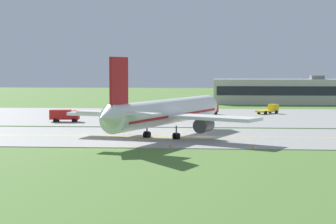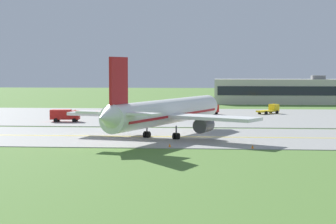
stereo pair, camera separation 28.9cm
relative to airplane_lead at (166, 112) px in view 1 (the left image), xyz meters
The scene contains 11 objects.
ground_plane 7.20m from the airplane_lead, 10.30° to the left, with size 500.00×500.00×0.00m, color #517A33.
taxiway_strip 7.17m from the airplane_lead, 10.30° to the left, with size 240.00×28.00×0.10m, color gray.
apron_pad 46.05m from the airplane_lead, 69.84° to the left, with size 140.00×52.00×0.10m, color gray.
taxiway_centreline 7.14m from the airplane_lead, 10.30° to the left, with size 220.00×0.60×0.01m, color yellow.
airplane_lead is the anchor object (origin of this frame).
service_truck_baggage 56.81m from the airplane_lead, 67.90° to the left, with size 5.98×5.97×2.59m.
service_truck_fuel 35.47m from the airplane_lead, 131.24° to the left, with size 6.11×2.63×2.60m.
service_truck_catering 51.34m from the airplane_lead, 83.54° to the left, with size 5.92×5.42×2.60m.
terminal_building 99.52m from the airplane_lead, 72.12° to the left, with size 46.02×8.30×9.04m.
traffic_cone_near_edge 18.45m from the airplane_lead, 43.39° to the right, with size 0.44×0.44×0.60m, color orange.
traffic_cone_mid_edge 12.37m from the airplane_lead, 82.30° to the right, with size 0.44×0.44×0.60m, color orange.
Camera 1 is at (2.00, -95.98, 11.08)m, focal length 63.90 mm.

